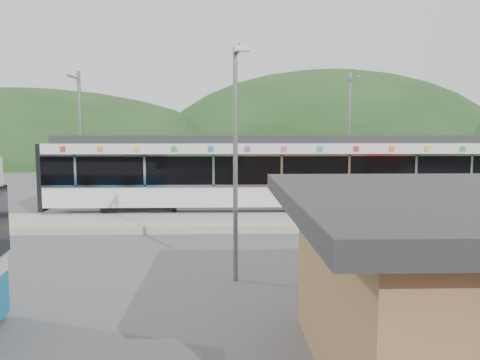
{
  "coord_description": "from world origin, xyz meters",
  "views": [
    {
      "loc": [
        0.48,
        -15.94,
        3.9
      ],
      "look_at": [
        1.02,
        1.0,
        2.16
      ],
      "focal_mm": 35.0,
      "sensor_mm": 36.0,
      "label": 1
    }
  ],
  "objects": [
    {
      "name": "ground",
      "position": [
        0.0,
        0.0,
        0.0
      ],
      "size": [
        120.0,
        120.0,
        0.0
      ],
      "primitive_type": "plane",
      "color": "#4C4C4F",
      "rests_on": "ground"
    },
    {
      "name": "hills",
      "position": [
        6.19,
        5.29,
        0.0
      ],
      "size": [
        146.0,
        149.0,
        26.0
      ],
      "color": "#1E3D19",
      "rests_on": "ground"
    },
    {
      "name": "platform",
      "position": [
        0.0,
        3.3,
        0.15
      ],
      "size": [
        26.0,
        3.2,
        0.3
      ],
      "primitive_type": "cube",
      "color": "#9E9E99",
      "rests_on": "ground"
    },
    {
      "name": "yellow_line",
      "position": [
        0.0,
        2.0,
        0.3
      ],
      "size": [
        26.0,
        0.1,
        0.01
      ],
      "primitive_type": "cube",
      "color": "yellow",
      "rests_on": "platform"
    },
    {
      "name": "train",
      "position": [
        2.49,
        6.0,
        2.06
      ],
      "size": [
        20.44,
        3.01,
        3.74
      ],
      "color": "black",
      "rests_on": "ground"
    },
    {
      "name": "catenary_mast_west",
      "position": [
        -7.0,
        8.56,
        3.65
      ],
      "size": [
        0.18,
        1.8,
        7.0
      ],
      "color": "slate",
      "rests_on": "ground"
    },
    {
      "name": "catenary_mast_east",
      "position": [
        7.0,
        8.56,
        3.65
      ],
      "size": [
        0.18,
        1.8,
        7.0
      ],
      "color": "slate",
      "rests_on": "ground"
    },
    {
      "name": "lamp_post",
      "position": [
        0.75,
        -4.05,
        3.59
      ],
      "size": [
        0.37,
        1.08,
        6.02
      ],
      "rotation": [
        0.0,
        0.0,
        0.16
      ],
      "color": "slate",
      "rests_on": "ground"
    }
  ]
}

